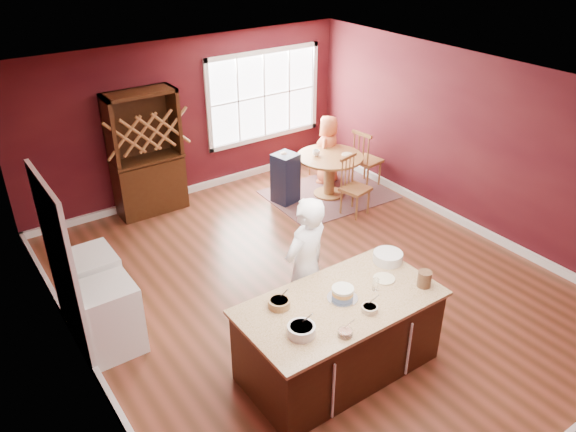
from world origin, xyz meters
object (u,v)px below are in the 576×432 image
object	(u,v)px
toddler	(283,156)
high_chair	(285,177)
washer	(110,318)
dryer	(92,289)
baker	(305,269)
chair_east	(367,158)
hutch	(146,154)
seated_woman	(328,150)
layer_cake	(343,293)
chair_north	(321,152)
chair_south	(356,186)
dining_table	(330,167)
kitchen_island	(339,337)

from	to	relation	value
toddler	high_chair	bearing A→B (deg)	-103.82
washer	dryer	xyz separation A→B (m)	(0.00, 0.64, 0.03)
toddler	baker	bearing A→B (deg)	-120.29
chair_east	hutch	size ratio (longest dim) A/B	0.53
seated_woman	high_chair	world-z (taller)	seated_woman
layer_cake	chair_east	bearing A→B (deg)	44.55
seated_woman	hutch	size ratio (longest dim) A/B	0.62
chair_north	toddler	bearing A→B (deg)	2.74
chair_south	washer	xyz separation A→B (m)	(-4.43, -0.90, -0.06)
dryer	chair_north	bearing A→B (deg)	20.49
dining_table	washer	xyz separation A→B (m)	(-4.51, -1.69, -0.10)
seated_woman	washer	size ratio (longest dim) A/B	1.46
chair_north	washer	bearing A→B (deg)	8.86
dining_table	seated_woman	distance (m)	0.55
kitchen_island	dining_table	world-z (taller)	kitchen_island
kitchen_island	baker	distance (m)	0.85
dining_table	kitchen_island	bearing A→B (deg)	-127.32
layer_cake	hutch	world-z (taller)	hutch
washer	dryer	distance (m)	0.64
chair_east	chair_south	bearing A→B (deg)	120.07
chair_south	chair_north	world-z (taller)	chair_south
layer_cake	washer	distance (m)	2.64
baker	high_chair	distance (m)	3.44
kitchen_island	washer	bearing A→B (deg)	137.96
chair_north	seated_woman	xyz separation A→B (m)	(-0.10, -0.35, 0.18)
layer_cake	washer	xyz separation A→B (m)	(-1.95, 1.70, -0.55)
dryer	layer_cake	bearing A→B (deg)	-50.10
chair_east	chair_north	bearing A→B (deg)	15.78
baker	chair_south	bearing A→B (deg)	-155.40
chair_south	high_chair	bearing A→B (deg)	111.80
hutch	baker	bearing A→B (deg)	-86.16
chair_north	seated_woman	bearing A→B (deg)	55.54
baker	seated_woman	size ratio (longest dim) A/B	1.41
high_chair	kitchen_island	bearing A→B (deg)	-128.13
chair_north	toddler	world-z (taller)	toddler
dining_table	chair_north	distance (m)	0.90
layer_cake	hutch	xyz separation A→B (m)	(-0.24, 4.64, 0.04)
kitchen_island	hutch	size ratio (longest dim) A/B	1.05
kitchen_island	washer	distance (m)	2.57
chair_south	toddler	distance (m)	1.36
hutch	washer	distance (m)	3.46
chair_east	chair_north	distance (m)	0.95
seated_woman	dryer	xyz separation A→B (m)	(-4.83, -1.50, -0.17)
chair_east	layer_cake	bearing A→B (deg)	125.86
layer_cake	hutch	size ratio (longest dim) A/B	0.16
chair_south	washer	distance (m)	4.52
high_chair	chair_east	bearing A→B (deg)	-22.24
layer_cake	high_chair	bearing A→B (deg)	63.79
kitchen_island	toddler	bearing A→B (deg)	63.79
layer_cake	washer	bearing A→B (deg)	139.03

